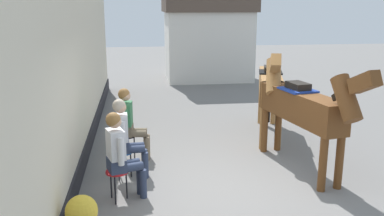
# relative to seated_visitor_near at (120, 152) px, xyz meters

# --- Properties ---
(ground_plane) EXTENTS (40.00, 40.00, 0.00)m
(ground_plane) POSITION_rel_seated_visitor_near_xyz_m (1.67, 3.22, -0.78)
(ground_plane) COLOR slate
(pub_facade_wall) EXTENTS (0.34, 14.00, 3.40)m
(pub_facade_wall) POSITION_rel_seated_visitor_near_xyz_m (-0.88, 1.72, 0.76)
(pub_facade_wall) COLOR beige
(pub_facade_wall) RESTS_ON ground_plane
(distant_cottage) EXTENTS (3.40, 2.60, 3.50)m
(distant_cottage) POSITION_rel_seated_visitor_near_xyz_m (3.07, 10.26, 1.02)
(distant_cottage) COLOR silver
(distant_cottage) RESTS_ON ground_plane
(seated_visitor_near) EXTENTS (0.61, 0.48, 1.39)m
(seated_visitor_near) POSITION_rel_seated_visitor_near_xyz_m (0.00, 0.00, 0.00)
(seated_visitor_near) COLOR red
(seated_visitor_near) RESTS_ON ground_plane
(seated_visitor_middle) EXTENTS (0.61, 0.49, 1.39)m
(seated_visitor_middle) POSITION_rel_seated_visitor_near_xyz_m (0.06, 0.84, 0.00)
(seated_visitor_middle) COLOR #194C99
(seated_visitor_middle) RESTS_ON ground_plane
(seated_visitor_far) EXTENTS (0.61, 0.49, 1.39)m
(seated_visitor_far) POSITION_rel_seated_visitor_near_xyz_m (0.12, 1.73, 0.00)
(seated_visitor_far) COLOR black
(seated_visitor_far) RESTS_ON ground_plane
(saddled_horse_near) EXTENTS (0.85, 2.97, 2.06)m
(saddled_horse_near) POSITION_rel_seated_visitor_near_xyz_m (3.14, 0.75, 0.38)
(saddled_horse_near) COLOR brown
(saddled_horse_near) RESTS_ON ground_plane
(saddled_horse_far) EXTENTS (1.08, 2.92, 2.06)m
(saddled_horse_far) POSITION_rel_seated_visitor_near_xyz_m (3.17, 2.71, 0.38)
(saddled_horse_far) COLOR #9E6B38
(saddled_horse_far) RESTS_ON ground_plane
(satchel_bag) EXTENTS (0.30, 0.22, 0.20)m
(satchel_bag) POSITION_rel_seated_visitor_near_xyz_m (-0.16, 2.80, -0.68)
(satchel_bag) COLOR black
(satchel_bag) RESTS_ON ground_plane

